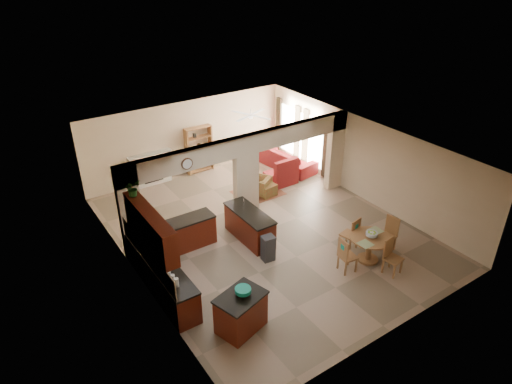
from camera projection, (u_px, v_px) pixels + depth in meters
floor at (264, 231)px, 13.99m from camera, size 10.00×10.00×0.00m
ceiling at (265, 146)px, 12.65m from camera, size 10.00×10.00×0.00m
wall_back at (188, 138)px, 16.96m from camera, size 8.00×0.00×8.00m
wall_front at (399, 283)px, 9.68m from camera, size 8.00×0.00×8.00m
wall_left at (133, 233)px, 11.36m from camera, size 0.00×10.00×10.00m
wall_right at (362, 159)px, 15.29m from camera, size 0.00×10.00×10.00m
partition_left_pier at (130, 212)px, 12.23m from camera, size 0.60×0.25×2.80m
partition_center_pier at (246, 186)px, 14.19m from camera, size 0.80×0.25×2.20m
partition_right_pier at (335, 151)px, 15.87m from camera, size 0.60×0.25×2.80m
partition_header at (246, 145)px, 13.53m from camera, size 8.00×0.25×0.60m
kitchen_counter at (168, 258)px, 11.99m from camera, size 2.52×3.29×1.48m
upper_cabinets at (150, 228)px, 10.62m from camera, size 0.35×2.40×0.90m
peninsula at (250, 226)px, 13.40m from camera, size 0.70×1.85×0.91m
wall_clock at (187, 164)px, 12.46m from camera, size 0.34×0.03×0.34m
rug at (258, 193)px, 16.11m from camera, size 1.60×1.30×0.01m
fireplace at (151, 169)px, 16.43m from camera, size 1.60×0.35×1.20m
shelving_unit at (199, 150)px, 17.24m from camera, size 1.00×0.32×1.80m
window_a at (316, 143)px, 17.04m from camera, size 0.02×0.90×1.90m
window_b at (288, 129)px, 18.28m from camera, size 0.02×0.90×1.90m
glazed_door at (302, 139)px, 17.73m from camera, size 0.02×0.70×2.10m
drape_a_left at (326, 148)px, 16.59m from camera, size 0.10×0.28×2.30m
drape_a_right at (305, 138)px, 17.46m from camera, size 0.10×0.28×2.30m
drape_b_left at (297, 134)px, 17.82m from camera, size 0.10×0.28×2.30m
drape_b_right at (279, 125)px, 18.70m from camera, size 0.10×0.28×2.30m
ceiling_fan at (251, 115)px, 15.69m from camera, size 1.00×1.00×0.10m
kitchen_island at (241, 312)px, 10.22m from camera, size 1.26×1.05×0.94m
teal_bowl at (243, 291)px, 10.00m from camera, size 0.36×0.36×0.17m
trash_can at (268, 249)px, 12.54m from camera, size 0.36×0.31×0.70m
dining_table at (369, 245)px, 12.45m from camera, size 1.12×1.12×0.76m
fruit_bowl at (372, 234)px, 12.29m from camera, size 0.32×0.32×0.17m
sofa at (286, 159)px, 17.79m from camera, size 2.62×1.32×0.73m
chaise at (281, 177)px, 16.72m from camera, size 1.04×0.85×0.41m
armchair at (259, 186)px, 15.89m from camera, size 0.98×0.99×0.66m
ottoman at (266, 190)px, 15.89m from camera, size 0.63×0.63×0.42m
plant at (133, 188)px, 10.96m from camera, size 0.45×0.42×0.40m
chair_north at (352, 233)px, 12.89m from camera, size 0.50×0.50×1.02m
chair_east at (389, 232)px, 12.92m from camera, size 0.48×0.48×1.02m
chair_south at (391, 254)px, 11.99m from camera, size 0.48×0.48×1.02m
chair_west at (346, 254)px, 11.99m from camera, size 0.47×0.47×1.02m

